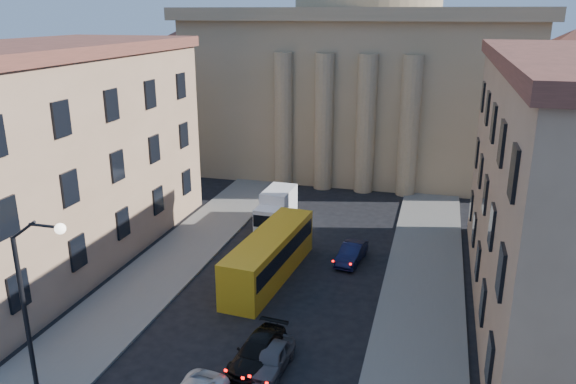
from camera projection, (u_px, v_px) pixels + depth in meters
name	position (u px, v px, depth m)	size (l,w,h in m)	color
sidewalk_left	(135.00, 295.00, 34.34)	(5.00, 60.00, 0.15)	#63615A
sidewalk_right	(419.00, 335.00, 30.08)	(5.00, 60.00, 0.15)	#63615A
church	(365.00, 56.00, 63.00)	(68.02, 28.76, 36.60)	#8D7A57
building_left	(44.00, 154.00, 37.89)	(11.60, 26.60, 14.70)	tan
street_lamp	(33.00, 299.00, 23.18)	(2.62, 0.44, 8.83)	black
car_right_mid	(258.00, 351.00, 27.64)	(1.84, 4.52, 1.31)	black
car_right_far	(272.00, 358.00, 27.13)	(1.49, 3.71, 1.27)	#48474C
car_right_distant	(351.00, 253.00, 38.86)	(1.38, 3.96, 1.30)	black
city_bus	(270.00, 254.00, 36.36)	(3.31, 10.75, 2.98)	gold
box_truck	(276.00, 210.00, 45.24)	(2.22, 5.35, 2.91)	white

